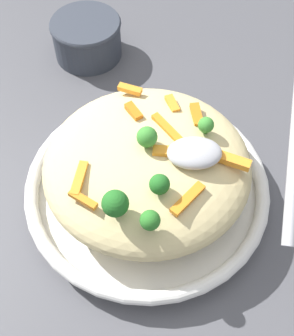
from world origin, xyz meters
name	(u,v)px	position (x,y,z in m)	size (l,w,h in m)	color
ground_plane	(147,197)	(0.00, 0.00, 0.00)	(2.40, 2.40, 0.00)	#4C4C51
serving_bowl	(147,189)	(0.00, 0.00, 0.02)	(0.29, 0.29, 0.04)	white
pasta_mound	(147,165)	(0.00, 0.00, 0.07)	(0.23, 0.22, 0.07)	#DBC689
carrot_piece_0	(188,199)	(0.04, -0.06, 0.10)	(0.04, 0.01, 0.01)	orange
carrot_piece_1	(172,152)	(0.03, -0.01, 0.10)	(0.04, 0.01, 0.01)	orange
carrot_piece_2	(134,111)	(-0.01, 0.05, 0.10)	(0.02, 0.01, 0.01)	orange
carrot_piece_3	(197,115)	(0.06, 0.04, 0.10)	(0.03, 0.01, 0.01)	orange
carrot_piece_4	(172,104)	(0.03, 0.06, 0.10)	(0.02, 0.01, 0.01)	orange
carrot_piece_5	(83,199)	(-0.06, -0.06, 0.10)	(0.03, 0.01, 0.01)	orange
carrot_piece_6	(79,179)	(-0.07, -0.04, 0.10)	(0.04, 0.01, 0.01)	orange
carrot_piece_7	(130,89)	(-0.02, 0.09, 0.10)	(0.03, 0.01, 0.01)	orange
carrot_piece_8	(231,160)	(0.09, -0.02, 0.10)	(0.04, 0.01, 0.01)	orange
carrot_piece_9	(167,128)	(0.02, 0.02, 0.10)	(0.04, 0.01, 0.01)	orange
broccoli_floret_0	(150,220)	(0.00, -0.09, 0.11)	(0.02, 0.02, 0.02)	#296820
broccoli_floret_1	(144,136)	(0.00, 0.00, 0.12)	(0.02, 0.02, 0.03)	#377928
broccoli_floret_2	(160,185)	(0.01, -0.05, 0.11)	(0.02, 0.02, 0.03)	#205B1C
broccoli_floret_3	(206,125)	(0.06, 0.02, 0.11)	(0.02, 0.02, 0.02)	#377928
broccoli_floret_4	(115,204)	(-0.03, -0.07, 0.11)	(0.03, 0.03, 0.03)	#205B1C
serving_spoon	(234,147)	(0.08, -0.02, 0.12)	(0.14, 0.18, 0.10)	#B7B7BC
companion_bowl	(87,37)	(-0.08, 0.26, 0.03)	(0.10, 0.10, 0.06)	#333842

